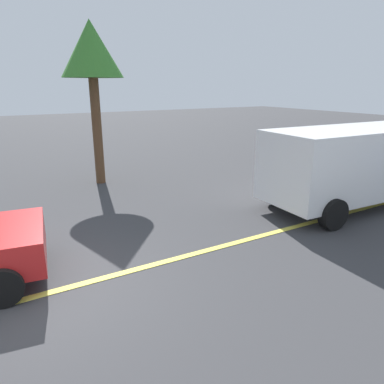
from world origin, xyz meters
TOP-DOWN VIEW (x-y plane):
  - ground_plane at (0.00, 0.00)m, footprint 80.00×80.00m
  - lane_marking_centre at (3.00, 0.00)m, footprint 28.00×0.16m
  - white_van at (8.25, 0.39)m, footprint 5.29×2.46m
  - tree_left_verge at (2.97, 6.48)m, footprint 1.98×1.98m

SIDE VIEW (x-z plane):
  - ground_plane at x=0.00m, z-range 0.00..0.00m
  - lane_marking_centre at x=3.00m, z-range 0.00..0.01m
  - white_van at x=8.25m, z-range 0.17..2.37m
  - tree_left_verge at x=2.97m, z-range 1.64..6.94m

